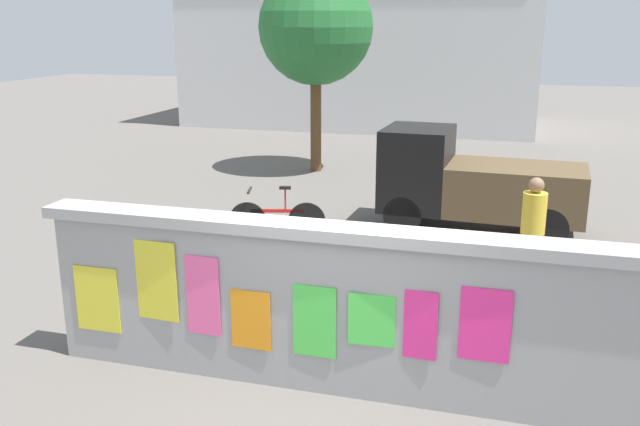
{
  "coord_description": "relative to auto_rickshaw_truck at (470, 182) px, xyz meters",
  "views": [
    {
      "loc": [
        1.63,
        -6.26,
        3.73
      ],
      "look_at": [
        -0.69,
        1.85,
        1.37
      ],
      "focal_mm": 38.49,
      "sensor_mm": 36.0,
      "label": 1
    }
  ],
  "objects": [
    {
      "name": "ground",
      "position": [
        -0.91,
        1.76,
        -0.9
      ],
      "size": [
        60.0,
        60.0,
        0.0
      ],
      "primitive_type": "plane",
      "color": "#605B56"
    },
    {
      "name": "poster_wall",
      "position": [
        -0.92,
        -6.24,
        0.02
      ],
      "size": [
        6.49,
        0.42,
        1.79
      ],
      "color": "#9A9A9A",
      "rests_on": "ground"
    },
    {
      "name": "auto_rickshaw_truck",
      "position": [
        0.0,
        0.0,
        0.0
      ],
      "size": [
        3.67,
        1.67,
        1.85
      ],
      "color": "black",
      "rests_on": "ground"
    },
    {
      "name": "motorcycle",
      "position": [
        -2.11,
        -4.43,
        -0.44
      ],
      "size": [
        1.9,
        0.56,
        0.87
      ],
      "color": "black",
      "rests_on": "ground"
    },
    {
      "name": "bicycle_near",
      "position": [
        -3.22,
        -1.52,
        -0.54
      ],
      "size": [
        1.67,
        0.57,
        0.95
      ],
      "color": "black",
      "rests_on": "ground"
    },
    {
      "name": "bicycle_far",
      "position": [
        -0.03,
        -4.82,
        -0.54
      ],
      "size": [
        1.71,
        0.44,
        0.95
      ],
      "color": "black",
      "rests_on": "ground"
    },
    {
      "name": "person_walking",
      "position": [
        1.07,
        -2.64,
        0.09
      ],
      "size": [
        0.36,
        0.36,
        1.62
      ],
      "color": "#BF6626",
      "rests_on": "ground"
    },
    {
      "name": "tree_roadside",
      "position": [
        -4.17,
        4.2,
        2.68
      ],
      "size": [
        2.83,
        2.83,
        5.01
      ],
      "color": "brown",
      "rests_on": "ground"
    },
    {
      "name": "building_background",
      "position": [
        -4.9,
        13.19,
        2.47
      ],
      "size": [
        12.81,
        6.28,
        6.7
      ],
      "color": "silver",
      "rests_on": "ground"
    }
  ]
}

